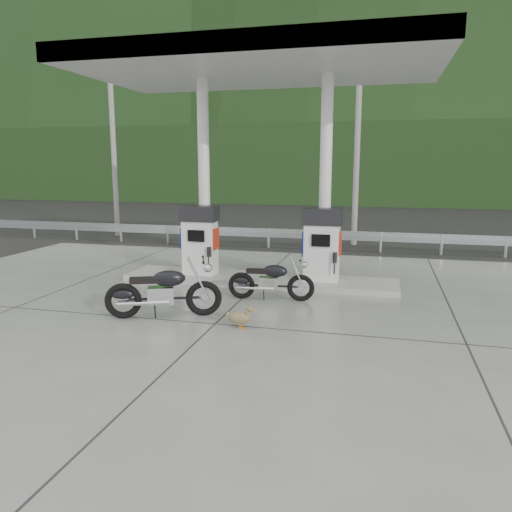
% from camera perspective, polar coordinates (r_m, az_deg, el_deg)
% --- Properties ---
extents(ground, '(160.00, 160.00, 0.00)m').
position_cam_1_polar(ground, '(10.57, -2.93, -6.23)').
color(ground, black).
rests_on(ground, ground).
extents(forecourt_apron, '(18.00, 14.00, 0.02)m').
position_cam_1_polar(forecourt_apron, '(10.57, -2.93, -6.17)').
color(forecourt_apron, slate).
rests_on(forecourt_apron, ground).
extents(pump_island, '(7.00, 1.40, 0.15)m').
position_cam_1_polar(pump_island, '(12.87, 0.35, -2.73)').
color(pump_island, gray).
rests_on(pump_island, forecourt_apron).
extents(gas_pump_left, '(0.95, 0.55, 1.80)m').
position_cam_1_polar(gas_pump_left, '(13.16, -6.43, 1.82)').
color(gas_pump_left, silver).
rests_on(gas_pump_left, pump_island).
extents(gas_pump_right, '(0.95, 0.55, 1.80)m').
position_cam_1_polar(gas_pump_right, '(12.40, 7.55, 1.27)').
color(gas_pump_right, silver).
rests_on(gas_pump_right, pump_island).
extents(canopy_column_left, '(0.30, 0.30, 5.00)m').
position_cam_1_polar(canopy_column_left, '(13.39, -5.96, 8.86)').
color(canopy_column_left, white).
rests_on(canopy_column_left, pump_island).
extents(canopy_column_right, '(0.30, 0.30, 5.00)m').
position_cam_1_polar(canopy_column_right, '(12.65, 7.94, 8.73)').
color(canopy_column_right, white).
rests_on(canopy_column_right, pump_island).
extents(canopy_roof, '(8.50, 5.00, 0.40)m').
position_cam_1_polar(canopy_roof, '(12.75, 0.38, 21.03)').
color(canopy_roof, silver).
rests_on(canopy_roof, canopy_column_left).
extents(guardrail, '(26.00, 0.16, 1.42)m').
position_cam_1_polar(guardrail, '(18.07, 4.55, 3.05)').
color(guardrail, '#9D9FA4').
rests_on(guardrail, ground).
extents(road, '(60.00, 7.00, 0.01)m').
position_cam_1_polar(road, '(21.59, 6.10, 2.35)').
color(road, black).
rests_on(road, ground).
extents(utility_pole_a, '(0.22, 0.22, 8.00)m').
position_cam_1_polar(utility_pole_a, '(22.12, -16.01, 12.58)').
color(utility_pole_a, gray).
rests_on(utility_pole_a, ground).
extents(utility_pole_b, '(0.22, 0.22, 8.00)m').
position_cam_1_polar(utility_pole_b, '(19.22, 11.52, 13.15)').
color(utility_pole_b, gray).
rests_on(utility_pole_b, ground).
extents(tree_band, '(80.00, 6.00, 6.00)m').
position_cam_1_polar(tree_band, '(39.78, 10.06, 10.27)').
color(tree_band, black).
rests_on(tree_band, ground).
extents(forested_hills, '(100.00, 40.00, 140.00)m').
position_cam_1_polar(forested_hills, '(69.80, 11.86, 7.76)').
color(forested_hills, black).
rests_on(forested_hills, ground).
extents(motorcycle_left, '(1.86, 0.71, 0.86)m').
position_cam_1_polar(motorcycle_left, '(11.20, 1.71, -2.85)').
color(motorcycle_left, black).
rests_on(motorcycle_left, forecourt_apron).
extents(motorcycle_right, '(2.25, 1.41, 1.02)m').
position_cam_1_polar(motorcycle_right, '(10.11, -10.51, -4.05)').
color(motorcycle_right, black).
rests_on(motorcycle_right, forecourt_apron).
extents(duck, '(0.52, 0.16, 0.37)m').
position_cam_1_polar(duck, '(9.37, -1.93, -7.10)').
color(duck, brown).
rests_on(duck, forecourt_apron).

